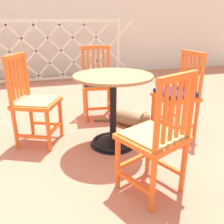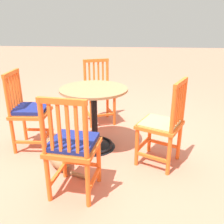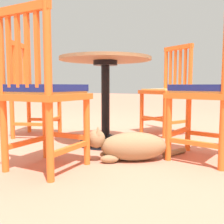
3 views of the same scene
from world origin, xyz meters
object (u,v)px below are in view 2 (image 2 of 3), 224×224
object	(u,v)px
cafe_table	(95,125)
orange_chair_at_corner	(99,94)
orange_chair_near_fence	(163,125)
orange_chair_by_planter	(29,112)
orange_chair_facing_out	(72,147)
tabby_cat	(58,155)

from	to	relation	value
cafe_table	orange_chair_at_corner	bearing A→B (deg)	-85.54
cafe_table	orange_chair_near_fence	world-z (taller)	orange_chair_near_fence
orange_chair_near_fence	orange_chair_by_planter	bearing A→B (deg)	-8.40
cafe_table	orange_chair_facing_out	distance (m)	0.85
orange_chair_facing_out	orange_chair_near_fence	size ratio (longest dim) A/B	1.00
tabby_cat	orange_chair_at_corner	bearing A→B (deg)	-102.82
orange_chair_at_corner	orange_chair_facing_out	xyz separation A→B (m)	(-0.02, 1.63, 0.01)
orange_chair_by_planter	tabby_cat	distance (m)	0.64
orange_chair_facing_out	orange_chair_at_corner	bearing A→B (deg)	-89.39
tabby_cat	orange_chair_facing_out	bearing A→B (deg)	123.70
orange_chair_at_corner	orange_chair_near_fence	xyz separation A→B (m)	(-0.81, 1.08, 0.00)
cafe_table	orange_chair_at_corner	size ratio (longest dim) A/B	0.83
orange_chair_near_fence	tabby_cat	size ratio (longest dim) A/B	1.57
orange_chair_near_fence	tabby_cat	distance (m)	1.14
cafe_table	tabby_cat	xyz separation A→B (m)	(0.33, 0.40, -0.19)
orange_chair_facing_out	tabby_cat	bearing A→B (deg)	-56.30
cafe_table	tabby_cat	distance (m)	0.55
orange_chair_at_corner	orange_chair_near_fence	bearing A→B (deg)	126.86
orange_chair_by_planter	orange_chair_facing_out	size ratio (longest dim) A/B	1.00
orange_chair_by_planter	tabby_cat	size ratio (longest dim) A/B	1.57
cafe_table	orange_chair_by_planter	distance (m)	0.77
tabby_cat	cafe_table	bearing A→B (deg)	-130.15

